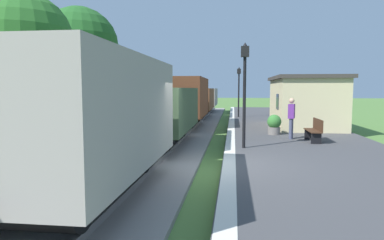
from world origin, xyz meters
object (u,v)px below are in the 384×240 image
(person_waiting, at_px, (291,117))
(station_hut, at_px, (305,101))
(lamp_post_near, at_px, (245,76))
(lamp_post_far, at_px, (239,83))
(tree_trackside_mid, at_px, (24,42))
(potted_planter, at_px, (274,124))
(tree_trackside_far, at_px, (80,46))
(bench_near_hut, at_px, (315,130))
(freight_train, at_px, (182,103))
(tree_field_left, at_px, (106,62))

(person_waiting, bearing_deg, station_hut, -89.62)
(person_waiting, distance_m, lamp_post_near, 3.61)
(person_waiting, relative_size, lamp_post_near, 0.46)
(lamp_post_far, distance_m, tree_trackside_mid, 15.45)
(potted_planter, bearing_deg, tree_trackside_far, 163.42)
(bench_near_hut, relative_size, potted_planter, 1.64)
(lamp_post_far, bearing_deg, tree_trackside_mid, -124.30)
(freight_train, xyz_separation_m, tree_trackside_mid, (-5.39, -6.09, 2.68))
(lamp_post_near, bearing_deg, bench_near_hut, 32.60)
(potted_planter, xyz_separation_m, lamp_post_near, (-1.49, -3.80, 2.08))
(tree_trackside_far, bearing_deg, potted_planter, -16.58)
(lamp_post_far, height_order, tree_field_left, tree_field_left)
(tree_trackside_far, bearing_deg, person_waiting, -21.72)
(potted_planter, bearing_deg, station_hut, 59.59)
(tree_trackside_far, relative_size, tree_field_left, 1.16)
(station_hut, height_order, potted_planter, station_hut)
(bench_near_hut, height_order, potted_planter, potted_planter)
(potted_planter, bearing_deg, tree_trackside_mid, -163.14)
(tree_field_left, bearing_deg, bench_near_hut, -41.58)
(lamp_post_near, distance_m, lamp_post_far, 13.43)
(tree_trackside_far, bearing_deg, lamp_post_near, -37.04)
(lamp_post_near, height_order, lamp_post_far, same)
(person_waiting, bearing_deg, tree_trackside_far, -4.01)
(tree_field_left, bearing_deg, lamp_post_far, 0.61)
(station_hut, distance_m, lamp_post_far, 7.20)
(bench_near_hut, xyz_separation_m, tree_field_left, (-12.97, 11.50, 3.69))
(person_waiting, xyz_separation_m, tree_trackside_mid, (-10.71, -1.78, 3.02))
(station_hut, xyz_separation_m, bench_near_hut, (-0.68, -5.44, -0.93))
(tree_field_left, bearing_deg, potted_planter, -39.32)
(freight_train, relative_size, potted_planter, 35.59)
(station_hut, xyz_separation_m, lamp_post_far, (-3.52, 6.17, 1.15))
(tree_trackside_far, height_order, tree_field_left, tree_trackside_far)
(station_hut, distance_m, person_waiting, 5.00)
(freight_train, distance_m, lamp_post_near, 7.66)
(station_hut, xyz_separation_m, person_waiting, (-1.48, -4.75, -0.47))
(lamp_post_near, bearing_deg, freight_train, 115.71)
(bench_near_hut, bearing_deg, potted_planter, 124.09)
(person_waiting, bearing_deg, potted_planter, -49.58)
(freight_train, height_order, tree_trackside_far, tree_trackside_far)
(lamp_post_far, height_order, tree_trackside_mid, tree_trackside_mid)
(potted_planter, bearing_deg, bench_near_hut, -55.91)
(freight_train, relative_size, tree_trackside_mid, 5.31)
(freight_train, relative_size, tree_field_left, 5.36)
(bench_near_hut, relative_size, lamp_post_far, 0.41)
(tree_trackside_mid, relative_size, tree_trackside_far, 0.87)
(station_hut, height_order, bench_near_hut, station_hut)
(freight_train, bearing_deg, potted_planter, -32.25)
(potted_planter, height_order, lamp_post_far, lamp_post_far)
(bench_near_hut, distance_m, person_waiting, 1.15)
(lamp_post_near, xyz_separation_m, tree_trackside_mid, (-8.67, 0.72, 1.40))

